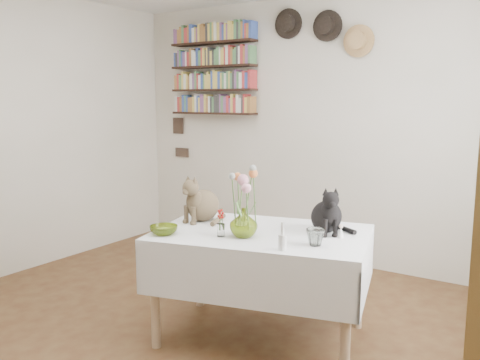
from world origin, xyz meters
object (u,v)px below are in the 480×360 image
Objects in this scene: flower_vase at (244,223)px; bookshelf_unit at (213,70)px; tabby_cat at (203,197)px; dining_table at (262,258)px; black_cat at (327,208)px.

bookshelf_unit is at bearing 130.76° from flower_vase.
flower_vase is (0.47, -0.21, -0.08)m from tabby_cat.
tabby_cat is at bearing 175.51° from dining_table.
black_cat is at bearing 18.79° from tabby_cat.
flower_vase is 2.61m from bookshelf_unit.
dining_table is 4.90× the size of black_cat.
tabby_cat is 0.33× the size of bookshelf_unit.
tabby_cat is at bearing -55.75° from bookshelf_unit.
flower_vase is at bearing -17.46° from tabby_cat.
tabby_cat reaches higher than dining_table.
black_cat is 1.72× the size of flower_vase.
black_cat is at bearing 33.42° from dining_table.
dining_table is 0.31m from flower_vase.
tabby_cat is 0.52m from flower_vase.
bookshelf_unit is at bearing 130.54° from tabby_cat.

